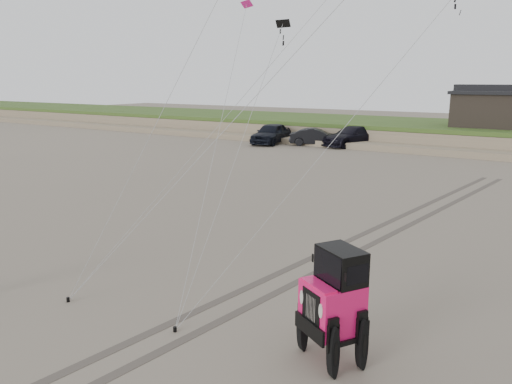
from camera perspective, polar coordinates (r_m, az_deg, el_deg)
ground at (r=12.25m, az=-11.77°, el=-14.07°), size 160.00×160.00×0.00m
dune_ridge at (r=46.08m, az=22.98°, el=5.95°), size 160.00×14.25×1.73m
cabin at (r=45.11m, az=25.65°, el=8.67°), size 6.40×5.40×3.35m
truck_a at (r=43.67m, az=1.73°, el=6.71°), size 2.75×5.43×1.77m
truck_b at (r=42.66m, az=6.84°, el=6.26°), size 4.63×3.00×1.44m
truck_c at (r=42.75m, az=11.05°, el=6.29°), size 4.64×6.27×1.69m
jeep at (r=10.19m, az=8.66°, el=-13.91°), size 4.39×5.35×1.85m
stake_main at (r=13.68m, az=-20.69°, el=-11.43°), size 0.08×0.08×0.12m
stake_aux at (r=11.61m, az=-9.25°, el=-15.22°), size 0.08×0.08×0.12m
tire_tracks at (r=17.59m, az=11.84°, el=-5.65°), size 5.22×29.74×0.01m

